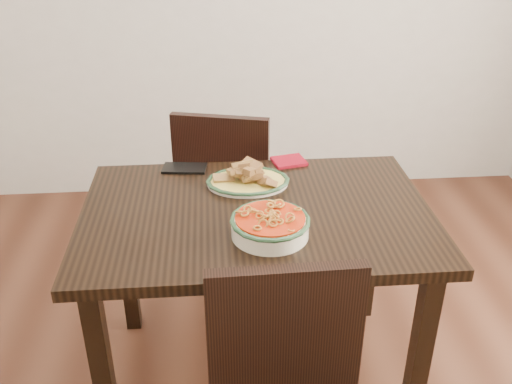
{
  "coord_description": "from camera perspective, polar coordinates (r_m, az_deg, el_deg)",
  "views": [
    {
      "loc": [
        -0.25,
        -1.56,
        1.73
      ],
      "look_at": [
        -0.11,
        0.14,
        0.81
      ],
      "focal_mm": 40.0,
      "sensor_mm": 36.0,
      "label": 1
    }
  ],
  "objects": [
    {
      "name": "dining_table",
      "position": [
        2.01,
        0.05,
        -4.28
      ],
      "size": [
        1.2,
        0.8,
        0.75
      ],
      "color": "black",
      "rests_on": "ground"
    },
    {
      "name": "napkin",
      "position": [
        2.3,
        3.31,
        3.1
      ],
      "size": [
        0.15,
        0.13,
        0.01
      ],
      "primitive_type": "cube",
      "rotation": [
        0.0,
        0.0,
        0.22
      ],
      "color": "maroon",
      "rests_on": "dining_table"
    },
    {
      "name": "noodle_bowl",
      "position": [
        1.8,
        1.42,
        -3.15
      ],
      "size": [
        0.26,
        0.26,
        0.08
      ],
      "color": "white",
      "rests_on": "dining_table"
    },
    {
      "name": "fish_plate",
      "position": [
        2.1,
        -0.83,
        1.84
      ],
      "size": [
        0.3,
        0.23,
        0.11
      ],
      "color": "beige",
      "rests_on": "dining_table"
    },
    {
      "name": "chair_far",
      "position": [
        2.64,
        -2.93,
        0.45
      ],
      "size": [
        0.51,
        0.51,
        0.89
      ],
      "rotation": [
        0.0,
        0.0,
        2.89
      ],
      "color": "black",
      "rests_on": "ground"
    },
    {
      "name": "smartphone",
      "position": [
        2.25,
        -7.16,
        2.38
      ],
      "size": [
        0.18,
        0.11,
        0.01
      ],
      "primitive_type": "cube",
      "rotation": [
        0.0,
        0.0,
        -0.12
      ],
      "color": "black",
      "rests_on": "dining_table"
    }
  ]
}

